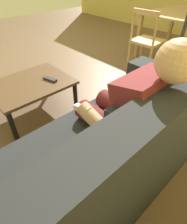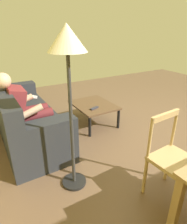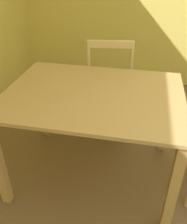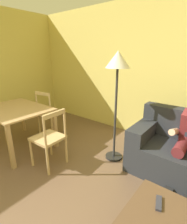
{
  "view_description": "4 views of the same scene",
  "coord_description": "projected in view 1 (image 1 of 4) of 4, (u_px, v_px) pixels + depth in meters",
  "views": [
    {
      "loc": [
        1.92,
        2.81,
        1.41
      ],
      "look_at": [
        1.36,
        2.19,
        0.75
      ],
      "focal_mm": 30.06,
      "sensor_mm": 36.0,
      "label": 1
    },
    {
      "loc": [
        -1.65,
        2.7,
        1.7
      ],
      "look_at": [
        1.22,
        1.01,
        0.24
      ],
      "focal_mm": 31.21,
      "sensor_mm": 36.0,
      "label": 2
    },
    {
      "loc": [
        -1.31,
        -0.32,
        1.57
      ],
      "look_at": [
        -1.62,
        1.19,
        0.6
      ],
      "focal_mm": 39.98,
      "sensor_mm": 36.0,
      "label": 3
    },
    {
      "loc": [
        1.32,
        -0.19,
        1.69
      ],
      "look_at": [
        -0.13,
        1.6,
        0.9
      ],
      "focal_mm": 27.33,
      "sensor_mm": 36.0,
      "label": 4
    }
  ],
  "objects": [
    {
      "name": "tv_remote",
      "position": [
        50.0,
        79.0,
        2.08
      ],
      "size": [
        0.1,
        0.18,
        0.02
      ],
      "primitive_type": "cube",
      "rotation": [
        0.0,
        0.0,
        0.3
      ],
      "color": "#2D2D38",
      "rests_on": "coffee_table"
    },
    {
      "name": "dining_chair_facing_couch",
      "position": [
        147.0,
        42.0,
        2.89
      ],
      "size": [
        0.44,
        0.44,
        0.92
      ],
      "color": "tan",
      "rests_on": "ground_plane"
    },
    {
      "name": "couch",
      "position": [
        100.0,
        162.0,
        1.28
      ],
      "size": [
        2.14,
        0.84,
        0.92
      ],
      "color": "#282B30",
      "rests_on": "ground_plane"
    },
    {
      "name": "coffee_table",
      "position": [
        31.0,
        87.0,
        2.07
      ],
      "size": [
        0.84,
        0.67,
        0.39
      ],
      "color": "brown",
      "rests_on": "ground_plane"
    },
    {
      "name": "dining_table",
      "position": [
        180.0,
        19.0,
        3.28
      ],
      "size": [
        1.25,
        0.94,
        0.76
      ],
      "color": "tan",
      "rests_on": "ground_plane"
    },
    {
      "name": "ground_plane",
      "position": [
        68.0,
        59.0,
        3.52
      ],
      "size": [
        8.33,
        8.33,
        0.0
      ],
      "primitive_type": "plane",
      "color": "brown"
    },
    {
      "name": "person_lounging",
      "position": [
        128.0,
        114.0,
        1.27
      ],
      "size": [
        0.59,
        0.89,
        1.16
      ],
      "color": "maroon",
      "rests_on": "ground_plane"
    }
  ]
}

